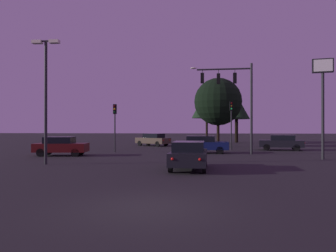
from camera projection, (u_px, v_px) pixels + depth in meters
name	position (u px, v px, depth m)	size (l,w,h in m)	color
ground_plane	(182.00, 149.00, 33.50)	(168.00, 168.00, 0.00)	black
traffic_signal_mast_arm	(233.00, 91.00, 27.19)	(5.27, 0.55, 7.70)	#232326
traffic_light_corner_left	(115.00, 118.00, 29.24)	(0.31, 0.36, 4.40)	#232326
traffic_light_corner_right	(231.00, 116.00, 31.97)	(0.34, 0.37, 4.86)	#232326
car_nearside_lane	(189.00, 155.00, 17.30)	(2.11, 4.36, 1.52)	black
car_crossing_left	(202.00, 144.00, 28.19)	(4.65, 1.87, 1.52)	#0F1947
car_crossing_right	(61.00, 146.00, 25.57)	(4.28, 2.19, 1.52)	#4C0F0F
car_far_lane	(153.00, 139.00, 38.95)	(4.55, 3.80, 1.52)	#473828
car_parked_lot	(281.00, 142.00, 31.74)	(4.47, 2.62, 1.52)	black
parking_lot_lamp_post	(46.00, 85.00, 19.68)	(1.70, 0.36, 7.66)	#232326
store_sign_illuminated	(323.00, 86.00, 22.65)	(1.42, 0.53, 7.16)	#232326
tree_behind_sign	(218.00, 102.00, 37.27)	(5.55, 5.55, 8.04)	black
tree_left_far	(236.00, 107.00, 47.76)	(3.94, 3.94, 7.16)	black
tree_center_horizon	(207.00, 103.00, 44.05)	(4.15, 4.15, 7.65)	black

